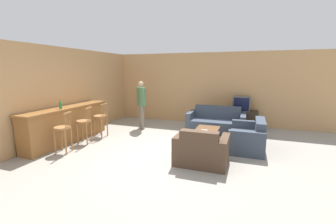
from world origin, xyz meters
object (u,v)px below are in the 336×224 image
(coffee_table, at_px, (207,131))
(person_by_window, at_px, (141,102))
(armchair_near, at_px, (201,151))
(bar_chair_mid, at_px, (84,124))
(bottle, at_px, (60,105))
(bar_chair_near, at_px, (63,131))
(loveseat_right, at_px, (248,138))
(book_on_table, at_px, (204,131))
(tv, at_px, (241,103))
(bar_chair_far, at_px, (101,119))
(tv_unit, at_px, (241,119))
(couch_far, at_px, (216,123))

(coffee_table, distance_m, person_by_window, 2.56)
(armchair_near, bearing_deg, bar_chair_mid, 175.11)
(bottle, height_order, person_by_window, person_by_window)
(bar_chair_near, xyz_separation_m, bar_chair_mid, (0.00, 0.74, 0.00))
(bar_chair_near, distance_m, loveseat_right, 4.54)
(coffee_table, height_order, person_by_window, person_by_window)
(bottle, xyz_separation_m, book_on_table, (3.53, 1.28, -0.70))
(bar_chair_mid, relative_size, tv, 1.79)
(bar_chair_mid, xyz_separation_m, bar_chair_far, (0.00, 0.72, 0.00))
(tv, bearing_deg, loveseat_right, -82.71)
(bar_chair_mid, distance_m, book_on_table, 3.23)
(coffee_table, relative_size, bottle, 4.29)
(tv_unit, xyz_separation_m, tv, (0.00, -0.00, 0.55))
(couch_far, relative_size, armchair_near, 1.66)
(tv, xyz_separation_m, bottle, (-4.36, -3.47, 0.23))
(tv, xyz_separation_m, person_by_window, (-3.17, -1.21, 0.05))
(bar_chair_near, distance_m, couch_far, 4.48)
(book_on_table, bearing_deg, bar_chair_near, -150.69)
(armchair_near, bearing_deg, bottle, -179.62)
(loveseat_right, bearing_deg, coffee_table, 173.00)
(bar_chair_mid, xyz_separation_m, person_by_window, (0.73, 1.96, 0.36))
(bar_chair_mid, distance_m, bottle, 0.78)
(bar_chair_mid, relative_size, armchair_near, 0.92)
(bottle, relative_size, book_on_table, 1.53)
(bar_chair_near, bearing_deg, person_by_window, 74.80)
(tv_unit, bearing_deg, coffee_table, -111.86)
(couch_far, distance_m, tv_unit, 1.05)
(tv_unit, xyz_separation_m, person_by_window, (-3.17, -1.21, 0.60))
(tv_unit, distance_m, person_by_window, 3.45)
(tv, bearing_deg, coffee_table, -111.89)
(couch_far, bearing_deg, book_on_table, -94.45)
(armchair_near, bearing_deg, bar_chair_near, -171.88)
(coffee_table, bearing_deg, bar_chair_far, -171.84)
(bottle, height_order, book_on_table, bottle)
(bar_chair_far, xyz_separation_m, couch_far, (3.18, 1.69, -0.25))
(bar_chair_near, bearing_deg, tv_unit, 45.06)
(loveseat_right, height_order, coffee_table, loveseat_right)
(bar_chair_near, distance_m, armchair_near, 3.29)
(bar_chair_near, bearing_deg, bottle, 136.43)
(book_on_table, bearing_deg, bar_chair_far, -175.03)
(bottle, bearing_deg, bar_chair_mid, 33.27)
(couch_far, bearing_deg, bar_chair_far, -152.05)
(bar_chair_near, xyz_separation_m, tv, (3.90, 3.91, 0.31))
(bar_chair_far, bearing_deg, person_by_window, 59.46)
(bar_chair_mid, xyz_separation_m, loveseat_right, (4.18, 1.03, -0.25))
(bar_chair_far, height_order, armchair_near, bar_chair_far)
(bar_chair_mid, distance_m, loveseat_right, 4.31)
(bar_chair_far, xyz_separation_m, person_by_window, (0.73, 1.24, 0.36))
(bar_chair_far, relative_size, loveseat_right, 0.75)
(person_by_window, bearing_deg, tv_unit, 20.93)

